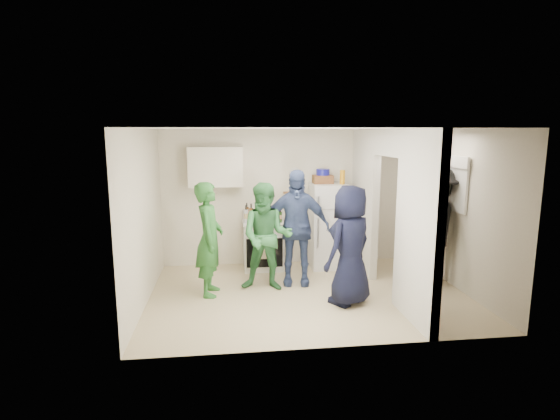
# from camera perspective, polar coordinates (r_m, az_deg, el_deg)

# --- Properties ---
(floor) EXTENTS (4.80, 4.80, 0.00)m
(floor) POSITION_cam_1_polar(r_m,az_deg,el_deg) (6.84, 3.72, -10.88)
(floor) COLOR tan
(floor) RESTS_ON ground
(wall_back) EXTENTS (4.80, 0.00, 4.80)m
(wall_back) POSITION_cam_1_polar(r_m,az_deg,el_deg) (8.15, 1.62, 1.66)
(wall_back) COLOR silver
(wall_back) RESTS_ON floor
(wall_front) EXTENTS (4.80, 0.00, 4.80)m
(wall_front) POSITION_cam_1_polar(r_m,az_deg,el_deg) (4.88, 7.56, -4.22)
(wall_front) COLOR silver
(wall_front) RESTS_ON floor
(wall_left) EXTENTS (0.00, 3.40, 3.40)m
(wall_left) POSITION_cam_1_polar(r_m,az_deg,el_deg) (6.50, -17.43, -0.99)
(wall_left) COLOR silver
(wall_left) RESTS_ON floor
(wall_right) EXTENTS (0.00, 3.40, 3.40)m
(wall_right) POSITION_cam_1_polar(r_m,az_deg,el_deg) (7.33, 22.60, -0.08)
(wall_right) COLOR silver
(wall_right) RESTS_ON floor
(ceiling) EXTENTS (4.80, 4.80, 0.00)m
(ceiling) POSITION_cam_1_polar(r_m,az_deg,el_deg) (6.39, 3.98, 10.54)
(ceiling) COLOR white
(ceiling) RESTS_ON wall_back
(partition_pier_back) EXTENTS (0.12, 1.20, 2.50)m
(partition_pier_back) POSITION_cam_1_polar(r_m,az_deg,el_deg) (7.85, 10.98, 1.14)
(partition_pier_back) COLOR silver
(partition_pier_back) RESTS_ON floor
(partition_pier_front) EXTENTS (0.12, 1.20, 2.50)m
(partition_pier_front) POSITION_cam_1_polar(r_m,az_deg,el_deg) (5.83, 17.58, -2.25)
(partition_pier_front) COLOR silver
(partition_pier_front) RESTS_ON floor
(partition_header) EXTENTS (0.12, 1.00, 0.40)m
(partition_header) POSITION_cam_1_polar(r_m,az_deg,el_deg) (6.72, 14.17, 8.54)
(partition_header) COLOR silver
(partition_header) RESTS_ON partition_pier_back
(stove) EXTENTS (0.73, 0.61, 0.87)m
(stove) POSITION_cam_1_polar(r_m,az_deg,el_deg) (7.93, -2.22, -4.60)
(stove) COLOR white
(stove) RESTS_ON floor
(upper_cabinet) EXTENTS (0.95, 0.34, 0.70)m
(upper_cabinet) POSITION_cam_1_polar(r_m,az_deg,el_deg) (7.82, -8.40, 5.61)
(upper_cabinet) COLOR silver
(upper_cabinet) RESTS_ON wall_back
(fridge) EXTENTS (0.63, 0.62, 1.54)m
(fridge) POSITION_cam_1_polar(r_m,az_deg,el_deg) (8.00, 6.28, -2.05)
(fridge) COLOR silver
(fridge) RESTS_ON floor
(wicker_basket) EXTENTS (0.35, 0.25, 0.15)m
(wicker_basket) POSITION_cam_1_polar(r_m,az_deg,el_deg) (7.90, 5.61, 4.02)
(wicker_basket) COLOR brown
(wicker_basket) RESTS_ON fridge
(blue_bowl) EXTENTS (0.24, 0.24, 0.11)m
(blue_bowl) POSITION_cam_1_polar(r_m,az_deg,el_deg) (7.88, 5.63, 4.96)
(blue_bowl) COLOR navy
(blue_bowl) RESTS_ON wicker_basket
(yellow_cup_stack_top) EXTENTS (0.09, 0.09, 0.25)m
(yellow_cup_stack_top) POSITION_cam_1_polar(r_m,az_deg,el_deg) (7.82, 8.15, 4.27)
(yellow_cup_stack_top) COLOR orange
(yellow_cup_stack_top) RESTS_ON fridge
(wall_clock) EXTENTS (0.22, 0.02, 0.22)m
(wall_clock) POSITION_cam_1_polar(r_m,az_deg,el_deg) (8.09, 2.01, 4.80)
(wall_clock) COLOR white
(wall_clock) RESTS_ON wall_back
(spice_shelf) EXTENTS (0.35, 0.08, 0.03)m
(spice_shelf) POSITION_cam_1_polar(r_m,az_deg,el_deg) (8.09, 1.68, 2.30)
(spice_shelf) COLOR olive
(spice_shelf) RESTS_ON wall_back
(nook_window) EXTENTS (0.03, 0.70, 0.80)m
(nook_window) POSITION_cam_1_polar(r_m,az_deg,el_deg) (7.44, 21.92, 3.22)
(nook_window) COLOR black
(nook_window) RESTS_ON wall_right
(nook_window_frame) EXTENTS (0.04, 0.76, 0.86)m
(nook_window_frame) POSITION_cam_1_polar(r_m,az_deg,el_deg) (7.43, 21.82, 3.22)
(nook_window_frame) COLOR white
(nook_window_frame) RESTS_ON wall_right
(nook_valance) EXTENTS (0.04, 0.82, 0.18)m
(nook_valance) POSITION_cam_1_polar(r_m,az_deg,el_deg) (7.39, 21.83, 5.91)
(nook_valance) COLOR white
(nook_valance) RESTS_ON wall_right
(yellow_cup_stack_stove) EXTENTS (0.09, 0.09, 0.25)m
(yellow_cup_stack_stove) POSITION_cam_1_polar(r_m,az_deg,el_deg) (7.58, -3.01, -0.95)
(yellow_cup_stack_stove) COLOR yellow
(yellow_cup_stack_stove) RESTS_ON stove
(red_cup) EXTENTS (0.09, 0.09, 0.12)m
(red_cup) POSITION_cam_1_polar(r_m,az_deg,el_deg) (7.64, -0.47, -1.35)
(red_cup) COLOR red
(red_cup) RESTS_ON stove
(person_green_left) EXTENTS (0.47, 0.67, 1.73)m
(person_green_left) POSITION_cam_1_polar(r_m,az_deg,el_deg) (6.67, -9.21, -3.77)
(person_green_left) COLOR #2B6829
(person_green_left) RESTS_ON floor
(person_green_center) EXTENTS (0.94, 0.80, 1.69)m
(person_green_center) POSITION_cam_1_polar(r_m,az_deg,el_deg) (6.79, -1.75, -3.55)
(person_green_center) COLOR #388049
(person_green_center) RESTS_ON floor
(person_denim) EXTENTS (1.15, 0.62, 1.87)m
(person_denim) POSITION_cam_1_polar(r_m,az_deg,el_deg) (7.04, 2.03, -2.30)
(person_denim) COLOR #354A75
(person_denim) RESTS_ON floor
(person_navy) EXTENTS (1.00, 0.95, 1.73)m
(person_navy) POSITION_cam_1_polar(r_m,az_deg,el_deg) (6.31, 9.13, -4.58)
(person_navy) COLOR black
(person_navy) RESTS_ON floor
(person_nook) EXTENTS (1.29, 1.44, 1.94)m
(person_nook) POSITION_cam_1_polar(r_m,az_deg,el_deg) (7.47, 19.47, -1.90)
(person_nook) COLOR black
(person_nook) RESTS_ON floor
(bottle_a) EXTENTS (0.07, 0.07, 0.33)m
(bottle_a) POSITION_cam_1_polar(r_m,az_deg,el_deg) (7.92, -4.35, -0.22)
(bottle_a) COLOR brown
(bottle_a) RESTS_ON stove
(bottle_b) EXTENTS (0.06, 0.06, 0.26)m
(bottle_b) POSITION_cam_1_polar(r_m,az_deg,el_deg) (7.73, -3.61, -0.69)
(bottle_b) COLOR #184820
(bottle_b) RESTS_ON stove
(bottle_c) EXTENTS (0.07, 0.07, 0.27)m
(bottle_c) POSITION_cam_1_polar(r_m,az_deg,el_deg) (7.94, -2.78, -0.37)
(bottle_c) COLOR #9EA7AB
(bottle_c) RESTS_ON stove
(bottle_d) EXTENTS (0.07, 0.07, 0.26)m
(bottle_d) POSITION_cam_1_polar(r_m,az_deg,el_deg) (7.74, -2.13, -0.67)
(bottle_d) COLOR brown
(bottle_d) RESTS_ON stove
(bottle_e) EXTENTS (0.06, 0.06, 0.27)m
(bottle_e) POSITION_cam_1_polar(r_m,az_deg,el_deg) (8.00, -1.54, -0.28)
(bottle_e) COLOR silver
(bottle_e) RESTS_ON stove
(bottle_f) EXTENTS (0.06, 0.06, 0.25)m
(bottle_f) POSITION_cam_1_polar(r_m,az_deg,el_deg) (7.83, -1.04, -0.59)
(bottle_f) COLOR #1D3F17
(bottle_f) RESTS_ON stove
(bottle_g) EXTENTS (0.07, 0.07, 0.28)m
(bottle_g) POSITION_cam_1_polar(r_m,az_deg,el_deg) (7.95, -0.50, -0.32)
(bottle_g) COLOR brown
(bottle_g) RESTS_ON stove
(bottle_h) EXTENTS (0.07, 0.07, 0.32)m
(bottle_h) POSITION_cam_1_polar(r_m,az_deg,el_deg) (7.68, -4.47, -0.55)
(bottle_h) COLOR silver
(bottle_h) RESTS_ON stove
(bottle_i) EXTENTS (0.07, 0.07, 0.28)m
(bottle_i) POSITION_cam_1_polar(r_m,az_deg,el_deg) (7.90, -1.96, -0.38)
(bottle_i) COLOR #5C4C0F
(bottle_i) RESTS_ON stove
(bottle_j) EXTENTS (0.06, 0.06, 0.25)m
(bottle_j) POSITION_cam_1_polar(r_m,az_deg,el_deg) (7.74, 0.04, -0.72)
(bottle_j) COLOR #27551D
(bottle_j) RESTS_ON stove
(bottle_k) EXTENTS (0.07, 0.07, 0.32)m
(bottle_k) POSITION_cam_1_polar(r_m,az_deg,el_deg) (7.84, -3.78, -0.33)
(bottle_k) COLOR brown
(bottle_k) RESTS_ON stove
(bottle_l) EXTENTS (0.06, 0.06, 0.31)m
(bottle_l) POSITION_cam_1_polar(r_m,az_deg,el_deg) (7.69, -1.19, -0.55)
(bottle_l) COLOR gray
(bottle_l) RESTS_ON stove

